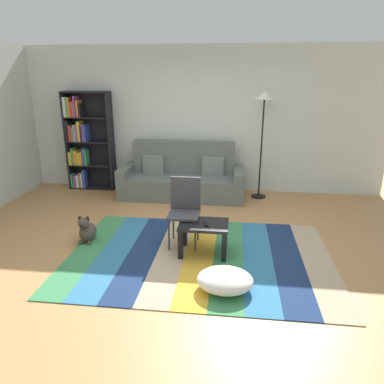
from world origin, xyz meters
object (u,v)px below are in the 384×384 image
Objects in this scene: dog at (87,231)px; tv_remote at (206,224)px; couch at (182,179)px; bookshelf at (84,141)px; pouf at (225,280)px; standing_lamp at (264,110)px; folding_chair at (185,206)px; coffee_table at (204,230)px.

dog is 1.66m from tv_remote.
tv_remote is (0.62, -2.25, 0.09)m from couch.
bookshelf is 3.66m from tv_remote.
dog is at bearing 153.73° from pouf.
standing_lamp reaches higher than folding_chair.
coffee_table is 0.44m from folding_chair.
standing_lamp is at bearing 80.38° from pouf.
pouf is 1.50× the size of dog.
tv_remote is (-0.79, -2.36, -1.17)m from standing_lamp.
coffee_table is at bearing -5.45° from dog.
bookshelf is at bearing 177.05° from standing_lamp.
couch is at bearing 104.99° from coffee_table.
standing_lamp reaches higher than bookshelf.
bookshelf reaches higher than dog.
couch reaches higher than pouf.
pouf is (0.89, -3.00, -0.22)m from couch.
standing_lamp is 2.13× the size of folding_chair.
dog is at bearing -130.77° from folding_chair.
bookshelf is 4.73× the size of dog.
standing_lamp is 2.56m from folding_chair.
standing_lamp is 12.75× the size of tv_remote.
bookshelf is at bearing 112.17° from dog.
coffee_table is at bearing -109.54° from standing_lamp.
tv_remote is at bearing -108.64° from standing_lamp.
tv_remote is (2.59, -2.53, -0.53)m from bookshelf.
standing_lamp is (2.43, 2.17, 1.44)m from dog.
coffee_table is 0.68× the size of folding_chair.
pouf is 1.28m from folding_chair.
folding_chair is (2.28, -2.22, -0.41)m from bookshelf.
coffee_table is 2.77m from standing_lamp.
couch is at bearing 63.95° from dog.
tv_remote reaches higher than dog.
pouf is 0.66× the size of folding_chair.
folding_chair is at bearing -44.26° from bookshelf.
couch is 2.33m from tv_remote.
pouf is 0.31× the size of standing_lamp.
couch is at bearing 106.54° from pouf.
couch is at bearing 90.22° from tv_remote.
standing_lamp is (1.42, 0.11, 1.26)m from couch.
bookshelf reaches higher than couch.
pouf is at bearing -49.00° from bookshelf.
dog is at bearing -116.05° from couch.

